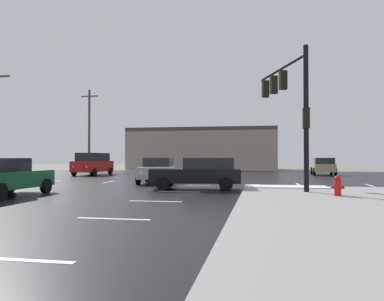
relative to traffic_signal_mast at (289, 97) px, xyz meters
The scene contains 13 objects.
ground_plane 8.29m from the traffic_signal_mast, 137.89° to the left, with size 120.00×120.00×0.00m, color slate.
road_asphalt 8.29m from the traffic_signal_mast, 137.89° to the left, with size 44.00×44.00×0.02m, color black.
snow_strip_curbside 4.42m from the traffic_signal_mast, 102.93° to the left, with size 4.00×1.60×0.06m, color white.
lane_markings 6.83m from the traffic_signal_mast, 140.27° to the left, with size 36.15×36.15×0.01m.
traffic_signal_mast is the anchor object (origin of this frame).
fire_hydrant 5.42m from the traffic_signal_mast, 64.55° to the right, with size 0.48×0.26×0.79m.
strip_building_background 34.55m from the traffic_signal_mast, 105.42° to the left, with size 19.93×8.00×5.62m.
suv_red 21.83m from the traffic_signal_mast, 140.04° to the left, with size 2.32×4.90×2.03m.
sedan_green 13.24m from the traffic_signal_mast, 157.60° to the right, with size 2.02×4.54×1.58m.
sedan_silver 9.77m from the traffic_signal_mast, 149.60° to the left, with size 2.45×4.68×1.58m.
sedan_tan 18.80m from the traffic_signal_mast, 76.24° to the left, with size 2.24×4.62×1.58m.
sedan_black 5.77m from the traffic_signal_mast, behind, with size 4.67×2.38×1.58m.
utility_pole_distant 34.00m from the traffic_signal_mast, 131.38° to the left, with size 2.20×0.28×10.13m.
Camera 1 is at (3.77, -23.33, 1.62)m, focal length 35.32 mm.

